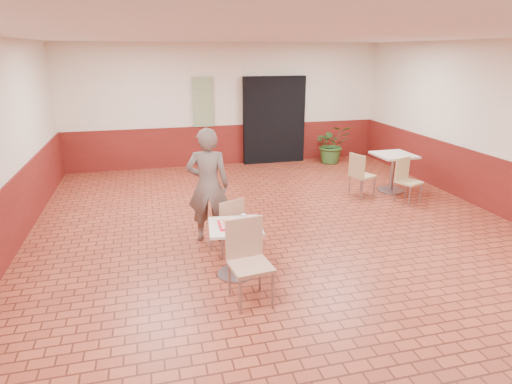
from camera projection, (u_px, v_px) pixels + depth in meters
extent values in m
cube|color=brown|center=(290.00, 242.00, 6.56)|extent=(8.00, 10.00, 0.01)
cube|color=white|center=(295.00, 35.00, 5.62)|extent=(8.00, 10.00, 0.01)
cube|color=beige|center=(227.00, 105.00, 10.68)|extent=(8.00, 0.01, 3.00)
cube|color=maroon|center=(228.00, 145.00, 10.98)|extent=(8.00, 0.04, 1.00)
cube|color=maroon|center=(510.00, 191.00, 7.34)|extent=(0.04, 10.00, 1.00)
cube|color=black|center=(274.00, 120.00, 10.98)|extent=(1.60, 0.22, 2.20)
cube|color=gray|center=(203.00, 102.00, 10.46)|extent=(0.50, 0.03, 1.20)
cube|color=beige|center=(235.00, 227.00, 5.41)|extent=(0.66, 0.66, 0.04)
cylinder|color=gray|center=(236.00, 252.00, 5.52)|extent=(0.07, 0.07, 0.66)
cylinder|color=gray|center=(236.00, 273.00, 5.62)|extent=(0.48, 0.48, 0.03)
cube|color=tan|center=(251.00, 266.00, 4.87)|extent=(0.50, 0.50, 0.04)
cube|color=tan|center=(244.00, 238.00, 4.97)|extent=(0.45, 0.09, 0.50)
cylinder|color=gray|center=(240.00, 297.00, 4.71)|extent=(0.03, 0.03, 0.44)
cylinder|color=gray|center=(273.00, 290.00, 4.84)|extent=(0.03, 0.03, 0.44)
cylinder|color=gray|center=(229.00, 280.00, 5.05)|extent=(0.03, 0.03, 0.44)
cylinder|color=gray|center=(260.00, 274.00, 5.18)|extent=(0.03, 0.03, 0.44)
cube|color=tan|center=(226.00, 226.00, 6.14)|extent=(0.50, 0.50, 0.04)
cube|color=tan|center=(232.00, 215.00, 5.93)|extent=(0.37, 0.16, 0.43)
cylinder|color=gray|center=(230.00, 233.00, 6.43)|extent=(0.03, 0.03, 0.38)
cylinder|color=gray|center=(210.00, 238.00, 6.25)|extent=(0.03, 0.03, 0.38)
cylinder|color=gray|center=(242.00, 241.00, 6.17)|extent=(0.03, 0.03, 0.38)
cylinder|color=gray|center=(222.00, 246.00, 5.99)|extent=(0.03, 0.03, 0.38)
imported|color=#63544C|center=(208.00, 186.00, 6.40)|extent=(0.71, 0.55, 1.75)
cube|color=red|center=(235.00, 224.00, 5.40)|extent=(0.42, 0.33, 0.02)
cube|color=#E18585|center=(235.00, 223.00, 5.40)|extent=(0.37, 0.28, 0.00)
torus|color=#EBAC55|center=(228.00, 221.00, 5.43)|extent=(0.14, 0.14, 0.04)
ellipsoid|color=#C6793A|center=(240.00, 223.00, 5.37)|extent=(0.13, 0.08, 0.03)
cube|color=silver|center=(240.00, 221.00, 5.37)|extent=(0.12, 0.07, 0.01)
ellipsoid|color=#C18D1A|center=(236.00, 223.00, 5.37)|extent=(0.03, 0.03, 0.02)
cylinder|color=white|center=(244.00, 217.00, 5.48)|extent=(0.06, 0.06, 0.08)
cylinder|color=blue|center=(244.00, 217.00, 5.48)|extent=(0.07, 0.07, 0.02)
cube|color=beige|center=(394.00, 155.00, 8.73)|extent=(0.75, 0.75, 0.04)
cylinder|color=gray|center=(392.00, 174.00, 8.86)|extent=(0.08, 0.08, 0.75)
cylinder|color=gray|center=(390.00, 190.00, 8.97)|extent=(0.54, 0.54, 0.03)
cube|color=tan|center=(362.00, 176.00, 8.57)|extent=(0.52, 0.52, 0.04)
cube|color=tan|center=(357.00, 165.00, 8.39)|extent=(0.16, 0.39, 0.44)
cylinder|color=gray|center=(374.00, 187.00, 8.59)|extent=(0.03, 0.03, 0.39)
cylinder|color=gray|center=(361.00, 183.00, 8.86)|extent=(0.03, 0.03, 0.39)
cylinder|color=gray|center=(362.00, 190.00, 8.41)|extent=(0.03, 0.03, 0.39)
cylinder|color=gray|center=(349.00, 185.00, 8.68)|extent=(0.03, 0.03, 0.39)
cube|color=#CCB87A|center=(409.00, 182.00, 8.19)|extent=(0.50, 0.50, 0.04)
cube|color=#CCB87A|center=(402.00, 168.00, 8.26)|extent=(0.38, 0.16, 0.43)
cylinder|color=gray|center=(409.00, 196.00, 8.04)|extent=(0.03, 0.03, 0.38)
cylinder|color=gray|center=(421.00, 193.00, 8.22)|extent=(0.03, 0.03, 0.38)
cylinder|color=gray|center=(395.00, 192.00, 8.30)|extent=(0.03, 0.03, 0.38)
cylinder|color=gray|center=(406.00, 189.00, 8.48)|extent=(0.03, 0.03, 0.38)
imported|color=#315C25|center=(332.00, 144.00, 11.07)|extent=(0.98, 0.88, 1.00)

